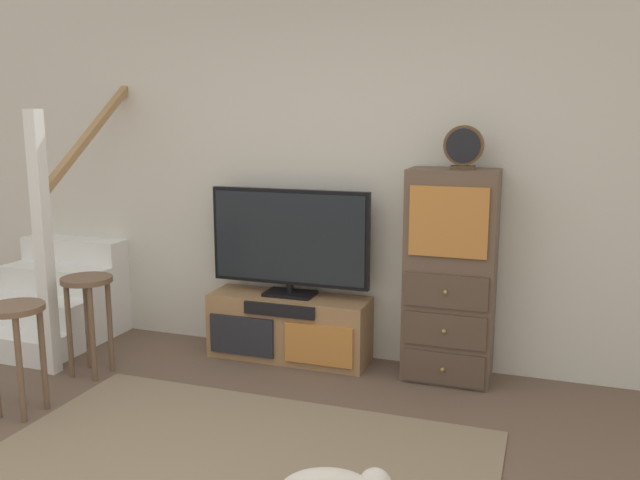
{
  "coord_description": "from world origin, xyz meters",
  "views": [
    {
      "loc": [
        1.44,
        -2.1,
        1.76
      ],
      "look_at": [
        0.03,
        1.94,
        0.95
      ],
      "focal_mm": 37.19,
      "sensor_mm": 36.0,
      "label": 1
    }
  ],
  "objects_px": {
    "desk_clock": "(464,147)",
    "bar_stool_near": "(16,333)",
    "television": "(289,240)",
    "media_console": "(289,327)",
    "side_cabinet": "(450,277)",
    "bar_stool_far": "(88,302)"
  },
  "relations": [
    {
      "from": "desk_clock",
      "to": "bar_stool_near",
      "type": "relative_size",
      "value": 0.41
    },
    {
      "from": "television",
      "to": "media_console",
      "type": "bearing_deg",
      "value": -90.0
    },
    {
      "from": "side_cabinet",
      "to": "bar_stool_near",
      "type": "bearing_deg",
      "value": -149.15
    },
    {
      "from": "desk_clock",
      "to": "bar_stool_near",
      "type": "bearing_deg",
      "value": -150.02
    },
    {
      "from": "side_cabinet",
      "to": "desk_clock",
      "type": "bearing_deg",
      "value": -14.89
    },
    {
      "from": "desk_clock",
      "to": "bar_stool_far",
      "type": "xyz_separation_m",
      "value": [
        -2.38,
        -0.72,
        -1.04
      ]
    },
    {
      "from": "television",
      "to": "desk_clock",
      "type": "height_order",
      "value": "desk_clock"
    },
    {
      "from": "television",
      "to": "side_cabinet",
      "type": "distance_m",
      "value": 1.16
    },
    {
      "from": "media_console",
      "to": "side_cabinet",
      "type": "xyz_separation_m",
      "value": [
        1.15,
        0.01,
        0.47
      ]
    },
    {
      "from": "side_cabinet",
      "to": "desk_clock",
      "type": "relative_size",
      "value": 5.12
    },
    {
      "from": "media_console",
      "to": "television",
      "type": "height_order",
      "value": "television"
    },
    {
      "from": "media_console",
      "to": "bar_stool_far",
      "type": "height_order",
      "value": "bar_stool_far"
    },
    {
      "from": "television",
      "to": "bar_stool_far",
      "type": "relative_size",
      "value": 1.72
    },
    {
      "from": "desk_clock",
      "to": "bar_stool_far",
      "type": "relative_size",
      "value": 0.4
    },
    {
      "from": "side_cabinet",
      "to": "bar_stool_far",
      "type": "xyz_separation_m",
      "value": [
        -2.32,
        -0.74,
        -0.19
      ]
    },
    {
      "from": "television",
      "to": "bar_stool_far",
      "type": "xyz_separation_m",
      "value": [
        -1.17,
        -0.75,
        -0.37
      ]
    },
    {
      "from": "bar_stool_near",
      "to": "bar_stool_far",
      "type": "bearing_deg",
      "value": 90.39
    },
    {
      "from": "television",
      "to": "desk_clock",
      "type": "distance_m",
      "value": 1.38
    },
    {
      "from": "side_cabinet",
      "to": "bar_stool_far",
      "type": "height_order",
      "value": "side_cabinet"
    },
    {
      "from": "side_cabinet",
      "to": "bar_stool_near",
      "type": "height_order",
      "value": "side_cabinet"
    },
    {
      "from": "media_console",
      "to": "bar_stool_near",
      "type": "height_order",
      "value": "bar_stool_near"
    },
    {
      "from": "television",
      "to": "desk_clock",
      "type": "xyz_separation_m",
      "value": [
        1.21,
        -0.03,
        0.67
      ]
    }
  ]
}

